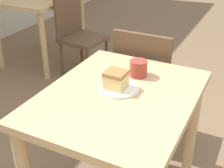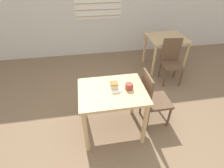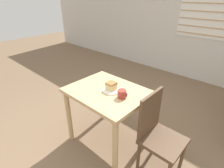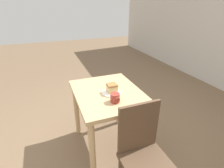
% 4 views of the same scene
% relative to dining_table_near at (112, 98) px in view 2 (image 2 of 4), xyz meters
% --- Properties ---
extents(ground_plane, '(14.00, 14.00, 0.00)m').
position_rel_dining_table_near_xyz_m(ground_plane, '(-0.03, -0.28, -0.64)').
color(ground_plane, '#7A6047').
extents(dining_table_near, '(0.89, 0.70, 0.78)m').
position_rel_dining_table_near_xyz_m(dining_table_near, '(0.00, 0.00, 0.00)').
color(dining_table_near, tan).
rests_on(dining_table_near, ground_plane).
extents(dining_table_far, '(0.84, 0.74, 0.75)m').
position_rel_dining_table_near_xyz_m(dining_table_far, '(1.54, 1.72, -0.02)').
color(dining_table_far, tan).
rests_on(dining_table_far, ground_plane).
extents(chair_near_window, '(0.40, 0.40, 0.90)m').
position_rel_dining_table_near_xyz_m(chair_near_window, '(0.63, 0.09, -0.17)').
color(chair_near_window, brown).
rests_on(chair_near_window, ground_plane).
extents(chair_far_corner, '(0.45, 0.45, 0.90)m').
position_rel_dining_table_near_xyz_m(chair_far_corner, '(1.44, 1.16, -0.17)').
color(chair_far_corner, brown).
rests_on(chair_far_corner, ground_plane).
extents(plate, '(0.20, 0.20, 0.01)m').
position_rel_dining_table_near_xyz_m(plate, '(0.04, 0.02, 0.14)').
color(plate, white).
rests_on(plate, dining_table_near).
extents(cake_slice, '(0.10, 0.10, 0.09)m').
position_rel_dining_table_near_xyz_m(cake_slice, '(0.03, 0.03, 0.19)').
color(cake_slice, '#E0C67F').
rests_on(cake_slice, plate).
extents(coffee_mug, '(0.10, 0.09, 0.09)m').
position_rel_dining_table_near_xyz_m(coffee_mug, '(0.22, -0.01, 0.18)').
color(coffee_mug, '#9E382D').
rests_on(coffee_mug, dining_table_near).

